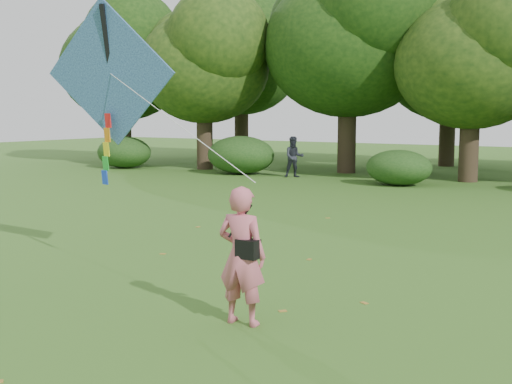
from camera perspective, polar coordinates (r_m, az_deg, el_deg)
The scene contains 7 objects.
ground at distance 9.30m, azimuth 0.11°, elevation -11.04°, with size 100.00×100.00×0.00m, color #265114.
man_kite_flyer at distance 8.76m, azimuth -1.27°, elevation -5.68°, with size 0.70×0.46×1.91m, color #C25B6A.
bystander_left at distance 28.79m, azimuth 3.40°, elevation 3.13°, with size 0.89×0.69×1.83m, color #23262F.
crossbody_bag at distance 8.65m, azimuth -0.73°, elevation -5.00°, with size 0.43×0.20×0.73m.
flying_kite at distance 11.88m, azimuth -12.85°, elevation 10.06°, with size 5.20×1.72×3.30m.
shrub_band at distance 25.76m, azimuth 19.84°, elevation 2.12°, with size 39.15×3.22×1.88m.
fallen_leaves at distance 11.82m, azimuth -0.85°, elevation -7.06°, with size 7.87×13.98×0.01m.
Camera 1 is at (4.67, -7.50, 2.89)m, focal length 45.00 mm.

